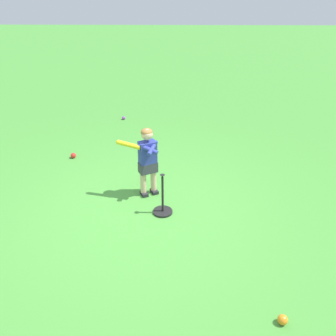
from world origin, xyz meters
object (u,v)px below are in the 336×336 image
object	(u,v)px
play_ball_far_right	(283,320)
play_ball_behind_batter	(124,118)
child_batter	(147,156)
batting_tee	(163,206)
play_ball_midfield	(73,155)

from	to	relation	value
play_ball_far_right	play_ball_behind_batter	world-z (taller)	play_ball_far_right
child_batter	batting_tee	bearing A→B (deg)	25.77
child_batter	play_ball_midfield	size ratio (longest dim) A/B	10.98
play_ball_midfield	batting_tee	world-z (taller)	batting_tee
batting_tee	play_ball_midfield	bearing A→B (deg)	-135.35
play_ball_midfield	batting_tee	xyz separation A→B (m)	(1.72, 1.70, 0.06)
child_batter	play_ball_behind_batter	size ratio (longest dim) A/B	14.09
child_batter	play_ball_behind_batter	world-z (taller)	child_batter
child_batter	play_ball_far_right	world-z (taller)	child_batter
play_ball_midfield	batting_tee	distance (m)	2.42
child_batter	batting_tee	distance (m)	0.78
child_batter	play_ball_far_right	size ratio (longest dim) A/B	10.47
play_ball_far_right	play_ball_behind_batter	xyz separation A→B (m)	(-5.58, -2.24, -0.01)
child_batter	batting_tee	world-z (taller)	child_batter
play_ball_midfield	play_ball_behind_batter	distance (m)	2.11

